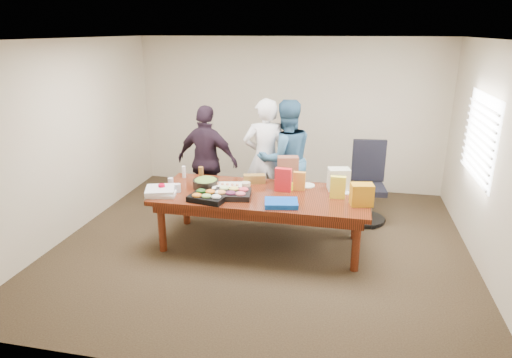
% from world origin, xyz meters
% --- Properties ---
extents(floor, '(5.50, 5.00, 0.02)m').
position_xyz_m(floor, '(0.00, 0.00, -0.01)').
color(floor, '#47301E').
rests_on(floor, ground).
extents(ceiling, '(5.50, 5.00, 0.02)m').
position_xyz_m(ceiling, '(0.00, 0.00, 2.71)').
color(ceiling, white).
rests_on(ceiling, wall_back).
extents(wall_back, '(5.50, 0.04, 2.70)m').
position_xyz_m(wall_back, '(0.00, 2.50, 1.35)').
color(wall_back, beige).
rests_on(wall_back, floor).
extents(wall_front, '(5.50, 0.04, 2.70)m').
position_xyz_m(wall_front, '(0.00, -2.50, 1.35)').
color(wall_front, beige).
rests_on(wall_front, floor).
extents(wall_left, '(0.04, 5.00, 2.70)m').
position_xyz_m(wall_left, '(-2.75, 0.00, 1.35)').
color(wall_left, beige).
rests_on(wall_left, floor).
extents(wall_right, '(0.04, 5.00, 2.70)m').
position_xyz_m(wall_right, '(2.75, 0.00, 1.35)').
color(wall_right, beige).
rests_on(wall_right, floor).
extents(window_panel, '(0.03, 1.40, 1.10)m').
position_xyz_m(window_panel, '(2.72, 0.60, 1.50)').
color(window_panel, white).
rests_on(window_panel, wall_right).
extents(window_blinds, '(0.04, 1.36, 1.00)m').
position_xyz_m(window_blinds, '(2.68, 0.60, 1.50)').
color(window_blinds, beige).
rests_on(window_blinds, wall_right).
extents(conference_table, '(2.80, 1.20, 0.75)m').
position_xyz_m(conference_table, '(0.00, 0.00, 0.38)').
color(conference_table, '#4C1C0F').
rests_on(conference_table, floor).
extents(office_chair, '(0.67, 0.67, 1.18)m').
position_xyz_m(office_chair, '(1.40, 1.07, 0.59)').
color(office_chair, black).
rests_on(office_chair, floor).
extents(person_center, '(0.78, 0.62, 1.85)m').
position_xyz_m(person_center, '(-0.16, 1.05, 0.93)').
color(person_center, white).
rests_on(person_center, floor).
extents(person_right, '(1.11, 1.02, 1.83)m').
position_xyz_m(person_right, '(0.15, 1.10, 0.92)').
color(person_right, '#35648A').
rests_on(person_right, floor).
extents(person_left, '(1.08, 0.61, 1.74)m').
position_xyz_m(person_left, '(-1.04, 0.90, 0.87)').
color(person_left, black).
rests_on(person_left, floor).
extents(veggie_tray, '(0.52, 0.44, 0.07)m').
position_xyz_m(veggie_tray, '(-0.62, -0.38, 0.78)').
color(veggie_tray, black).
rests_on(veggie_tray, conference_table).
extents(fruit_tray, '(0.52, 0.43, 0.07)m').
position_xyz_m(fruit_tray, '(-0.35, -0.22, 0.79)').
color(fruit_tray, black).
rests_on(fruit_tray, conference_table).
extents(sheet_cake, '(0.44, 0.37, 0.07)m').
position_xyz_m(sheet_cake, '(-0.48, 0.03, 0.78)').
color(sheet_cake, silver).
rests_on(sheet_cake, conference_table).
extents(salad_bowl, '(0.40, 0.40, 0.12)m').
position_xyz_m(salad_bowl, '(-0.79, 0.05, 0.81)').
color(salad_bowl, black).
rests_on(salad_bowl, conference_table).
extents(chip_bag_blue, '(0.45, 0.37, 0.06)m').
position_xyz_m(chip_bag_blue, '(0.32, -0.37, 0.78)').
color(chip_bag_blue, '#0B46B9').
rests_on(chip_bag_blue, conference_table).
extents(chip_bag_red, '(0.22, 0.10, 0.32)m').
position_xyz_m(chip_bag_red, '(0.26, 0.14, 0.91)').
color(chip_bag_red, red).
rests_on(chip_bag_red, conference_table).
extents(chip_bag_yellow, '(0.20, 0.08, 0.29)m').
position_xyz_m(chip_bag_yellow, '(0.99, 0.03, 0.90)').
color(chip_bag_yellow, yellow).
rests_on(chip_bag_yellow, conference_table).
extents(chip_bag_orange, '(0.16, 0.08, 0.25)m').
position_xyz_m(chip_bag_orange, '(0.47, 0.23, 0.88)').
color(chip_bag_orange, orange).
rests_on(chip_bag_orange, conference_table).
extents(mayo_jar, '(0.11, 0.11, 0.14)m').
position_xyz_m(mayo_jar, '(0.23, 0.32, 0.82)').
color(mayo_jar, white).
rests_on(mayo_jar, conference_table).
extents(mustard_bottle, '(0.08, 0.08, 0.18)m').
position_xyz_m(mustard_bottle, '(0.15, 0.32, 0.84)').
color(mustard_bottle, gold).
rests_on(mustard_bottle, conference_table).
extents(dressing_bottle, '(0.09, 0.09, 0.22)m').
position_xyz_m(dressing_bottle, '(-0.94, 0.29, 0.86)').
color(dressing_bottle, brown).
rests_on(dressing_bottle, conference_table).
extents(ranch_bottle, '(0.07, 0.07, 0.17)m').
position_xyz_m(ranch_bottle, '(-1.24, 0.42, 0.84)').
color(ranch_bottle, silver).
rests_on(ranch_bottle, conference_table).
extents(banana_bunch, '(0.25, 0.22, 0.07)m').
position_xyz_m(banana_bunch, '(0.31, 0.27, 0.79)').
color(banana_bunch, '#EDFF17').
rests_on(banana_bunch, conference_table).
extents(bread_loaf, '(0.33, 0.21, 0.12)m').
position_xyz_m(bread_loaf, '(-0.18, 0.39, 0.81)').
color(bread_loaf, brown).
rests_on(bread_loaf, conference_table).
extents(kraft_bag, '(0.32, 0.23, 0.37)m').
position_xyz_m(kraft_bag, '(0.27, 0.52, 0.94)').
color(kraft_bag, brown).
rests_on(kraft_bag, conference_table).
extents(red_cup, '(0.11, 0.11, 0.12)m').
position_xyz_m(red_cup, '(-1.30, -0.26, 0.81)').
color(red_cup, red).
rests_on(red_cup, conference_table).
extents(clear_cup_a, '(0.10, 0.10, 0.11)m').
position_xyz_m(clear_cup_a, '(-1.11, -0.18, 0.81)').
color(clear_cup_a, silver).
rests_on(clear_cup_a, conference_table).
extents(clear_cup_b, '(0.08, 0.08, 0.11)m').
position_xyz_m(clear_cup_b, '(-1.30, 0.05, 0.80)').
color(clear_cup_b, silver).
rests_on(clear_cup_b, conference_table).
extents(pizza_box_lower, '(0.43, 0.43, 0.04)m').
position_xyz_m(pizza_box_lower, '(-1.28, -0.31, 0.77)').
color(pizza_box_lower, white).
rests_on(pizza_box_lower, conference_table).
extents(pizza_box_upper, '(0.47, 0.47, 0.04)m').
position_xyz_m(pizza_box_upper, '(-1.30, -0.31, 0.81)').
color(pizza_box_upper, silver).
rests_on(pizza_box_upper, pizza_box_lower).
extents(plate_a, '(0.27, 0.27, 0.01)m').
position_xyz_m(plate_a, '(1.05, 0.27, 0.76)').
color(plate_a, silver).
rests_on(plate_a, conference_table).
extents(plate_b, '(0.26, 0.26, 0.01)m').
position_xyz_m(plate_b, '(0.55, 0.41, 0.76)').
color(plate_b, white).
rests_on(plate_b, conference_table).
extents(dip_bowl_a, '(0.17, 0.17, 0.06)m').
position_xyz_m(dip_bowl_a, '(0.26, 0.44, 0.78)').
color(dip_bowl_a, beige).
rests_on(dip_bowl_a, conference_table).
extents(dip_bowl_b, '(0.15, 0.15, 0.05)m').
position_xyz_m(dip_bowl_b, '(-0.27, 0.23, 0.78)').
color(dip_bowl_b, beige).
rests_on(dip_bowl_b, conference_table).
extents(grocery_bag_white, '(0.32, 0.26, 0.30)m').
position_xyz_m(grocery_bag_white, '(0.98, 0.34, 0.90)').
color(grocery_bag_white, beige).
rests_on(grocery_bag_white, conference_table).
extents(grocery_bag_yellow, '(0.30, 0.24, 0.27)m').
position_xyz_m(grocery_bag_yellow, '(1.28, -0.15, 0.88)').
color(grocery_bag_yellow, orange).
rests_on(grocery_bag_yellow, conference_table).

